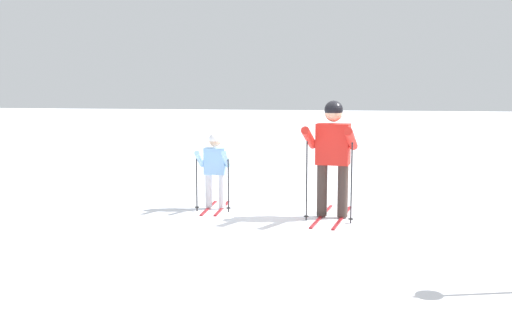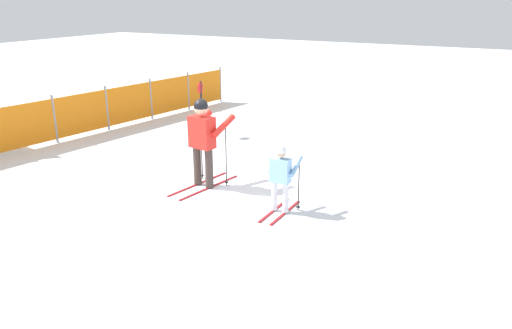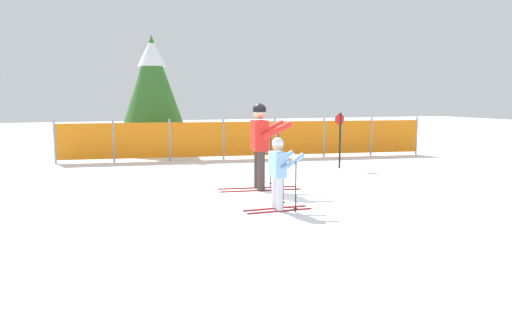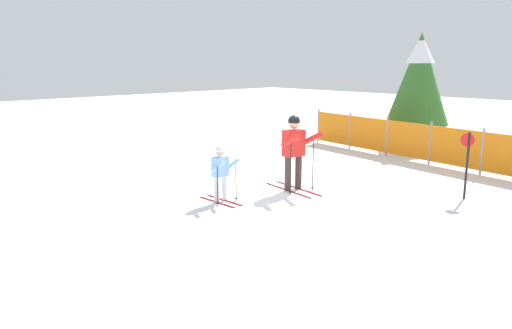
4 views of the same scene
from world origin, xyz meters
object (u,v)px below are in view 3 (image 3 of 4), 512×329
(safety_fence, at_px, (249,139))
(conifer_far, at_px, (152,81))
(trail_marker, at_px, (340,134))
(skier_adult, at_px, (261,138))
(skier_child, at_px, (279,168))

(safety_fence, distance_m, conifer_far, 3.72)
(conifer_far, xyz_separation_m, trail_marker, (3.88, -4.91, -1.42))
(skier_adult, distance_m, skier_child, 1.84)
(skier_adult, distance_m, conifer_far, 7.15)
(conifer_far, relative_size, trail_marker, 2.65)
(safety_fence, height_order, trail_marker, trail_marker)
(skier_child, xyz_separation_m, conifer_far, (-0.58, 8.74, 1.61))
(skier_adult, height_order, safety_fence, skier_adult)
(trail_marker, bearing_deg, skier_child, -130.70)
(safety_fence, bearing_deg, trail_marker, -60.73)
(skier_adult, distance_m, trail_marker, 3.57)
(safety_fence, xyz_separation_m, conifer_far, (-2.40, 2.27, 1.70))
(conifer_far, bearing_deg, skier_adult, -82.16)
(conifer_far, bearing_deg, safety_fence, -43.45)
(skier_child, distance_m, conifer_far, 8.91)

